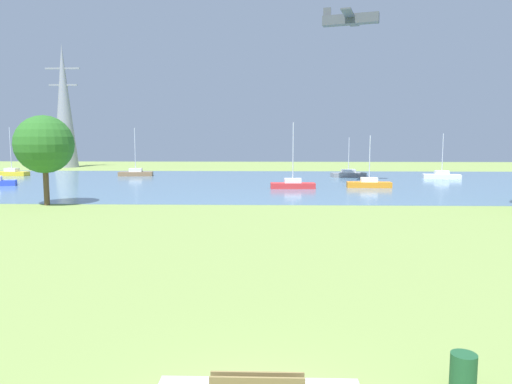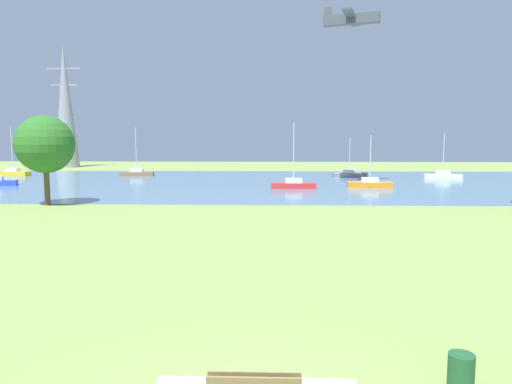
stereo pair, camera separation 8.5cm
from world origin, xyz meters
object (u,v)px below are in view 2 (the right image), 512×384
(tree_mid_shore, at_px, (45,145))
(sailboat_gray, at_px, (349,174))
(sailboat_white, at_px, (443,176))
(electricity_pylon, at_px, (65,106))
(litter_bin, at_px, (461,372))
(light_aircraft, at_px, (351,19))
(sailboat_brown, at_px, (137,173))
(sailboat_yellow, at_px, (13,173))
(sailboat_red, at_px, (293,184))
(sailboat_orange, at_px, (370,184))

(tree_mid_shore, bearing_deg, sailboat_gray, 44.84)
(sailboat_white, xyz_separation_m, electricity_pylon, (-61.32, 24.10, 10.93))
(litter_bin, distance_m, light_aircraft, 50.93)
(sailboat_white, distance_m, tree_mid_shore, 49.15)
(sailboat_brown, bearing_deg, electricity_pylon, 132.57)
(electricity_pylon, bearing_deg, sailboat_yellow, -87.67)
(sailboat_red, distance_m, light_aircraft, 20.54)
(litter_bin, distance_m, sailboat_orange, 43.37)
(sailboat_brown, height_order, light_aircraft, light_aircraft)
(sailboat_white, height_order, tree_mid_shore, tree_mid_shore)
(electricity_pylon, bearing_deg, sailboat_red, -42.29)
(litter_bin, relative_size, light_aircraft, 0.10)
(sailboat_yellow, xyz_separation_m, tree_mid_shore, (19.34, -29.97, 4.46))
(sailboat_gray, height_order, sailboat_red, sailboat_red)
(sailboat_white, bearing_deg, tree_mid_shore, -147.19)
(litter_bin, height_order, light_aircraft, light_aircraft)
(sailboat_orange, height_order, sailboat_brown, sailboat_brown)
(sailboat_white, xyz_separation_m, sailboat_red, (-20.53, -13.01, 0.01))
(electricity_pylon, bearing_deg, sailboat_brown, -47.43)
(sailboat_brown, relative_size, electricity_pylon, 0.30)
(sailboat_brown, xyz_separation_m, sailboat_yellow, (-18.13, -0.00, 0.00))
(light_aircraft, bearing_deg, sailboat_orange, -67.31)
(sailboat_yellow, bearing_deg, sailboat_orange, -17.35)
(sailboat_brown, bearing_deg, tree_mid_shore, -87.69)
(sailboat_yellow, relative_size, sailboat_red, 0.98)
(sailboat_orange, distance_m, sailboat_white, 16.78)
(tree_mid_shore, distance_m, light_aircraft, 36.20)
(sailboat_red, bearing_deg, sailboat_white, 32.37)
(tree_mid_shore, height_order, light_aircraft, light_aircraft)
(sailboat_brown, relative_size, sailboat_red, 0.97)
(sailboat_yellow, xyz_separation_m, sailboat_red, (39.95, -16.46, 0.00))
(sailboat_yellow, height_order, tree_mid_shore, tree_mid_shore)
(sailboat_white, relative_size, sailboat_gray, 1.10)
(litter_bin, xyz_separation_m, sailboat_red, (-1.79, 41.53, 0.06))
(sailboat_orange, relative_size, sailboat_yellow, 0.82)
(sailboat_white, bearing_deg, sailboat_brown, 175.34)
(sailboat_orange, height_order, sailboat_yellow, sailboat_yellow)
(electricity_pylon, bearing_deg, sailboat_gray, -23.77)
(sailboat_white, distance_m, light_aircraft, 24.34)
(sailboat_orange, height_order, electricity_pylon, electricity_pylon)
(litter_bin, height_order, sailboat_orange, sailboat_orange)
(sailboat_yellow, distance_m, sailboat_gray, 48.44)
(sailboat_brown, bearing_deg, sailboat_yellow, -179.99)
(sailboat_orange, distance_m, sailboat_brown, 33.87)
(electricity_pylon, relative_size, light_aircraft, 2.72)
(litter_bin, distance_m, sailboat_brown, 62.61)
(sailboat_orange, height_order, light_aircraft, light_aircraft)
(sailboat_red, xyz_separation_m, light_aircraft, (6.69, 5.61, 18.60))
(sailboat_brown, height_order, tree_mid_shore, tree_mid_shore)
(sailboat_gray, xyz_separation_m, light_aircraft, (-1.79, -9.80, 18.61))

